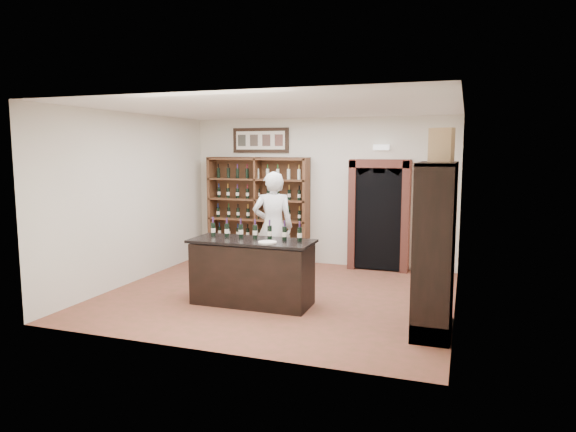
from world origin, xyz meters
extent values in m
plane|color=brown|center=(0.00, 0.00, 0.00)|extent=(5.50, 5.50, 0.00)
plane|color=white|center=(0.00, 0.00, 3.00)|extent=(5.50, 5.50, 0.00)
cube|color=beige|center=(0.00, 2.50, 1.50)|extent=(5.50, 0.04, 3.00)
cube|color=beige|center=(-2.75, 0.00, 1.50)|extent=(0.04, 5.00, 3.00)
cube|color=beige|center=(2.75, 0.00, 1.50)|extent=(0.04, 5.00, 3.00)
cube|color=brown|center=(-1.30, 2.47, 1.10)|extent=(2.20, 0.02, 2.20)
cube|color=brown|center=(-2.37, 2.29, 1.10)|extent=(0.06, 0.38, 2.20)
cube|color=brown|center=(-0.23, 2.29, 1.10)|extent=(0.06, 0.38, 2.20)
cube|color=brown|center=(-1.30, 2.29, 1.10)|extent=(0.04, 0.38, 2.20)
cube|color=brown|center=(-1.30, 2.29, 0.04)|extent=(2.18, 0.38, 0.04)
cube|color=brown|center=(-1.30, 2.29, 0.46)|extent=(2.18, 0.38, 0.04)
cube|color=brown|center=(-1.30, 2.29, 0.89)|extent=(2.18, 0.38, 0.03)
cube|color=brown|center=(-1.30, 2.29, 1.31)|extent=(2.18, 0.38, 0.04)
cube|color=brown|center=(-1.30, 2.29, 1.74)|extent=(2.18, 0.38, 0.04)
cube|color=brown|center=(-1.30, 2.29, 2.16)|extent=(2.18, 0.38, 0.04)
cube|color=black|center=(-1.30, 2.47, 2.55)|extent=(1.25, 0.04, 0.52)
cube|color=black|center=(1.25, 2.34, 1.06)|extent=(0.97, 0.29, 2.05)
cube|color=#9B4A3C|center=(0.74, 2.32, 1.07)|extent=(0.14, 0.35, 2.15)
cube|color=#9B4A3C|center=(1.76, 2.32, 1.07)|extent=(0.14, 0.35, 2.15)
cube|color=#9B4A3C|center=(1.25, 2.32, 2.09)|extent=(1.15, 0.35, 0.16)
cube|color=white|center=(1.25, 2.42, 2.40)|extent=(0.30, 0.10, 0.10)
cube|color=black|center=(-0.20, -0.60, 0.47)|extent=(1.80, 0.70, 0.94)
cube|color=black|center=(-0.20, -0.60, 0.98)|extent=(1.88, 0.78, 0.04)
cylinder|color=black|center=(-0.92, -0.47, 1.10)|extent=(0.07, 0.07, 0.21)
cylinder|color=silver|center=(-0.92, -0.47, 1.09)|extent=(0.07, 0.07, 0.07)
cylinder|color=#422460|center=(-0.92, -0.47, 1.25)|extent=(0.03, 0.03, 0.09)
cylinder|color=black|center=(-0.68, -0.47, 1.10)|extent=(0.07, 0.07, 0.21)
cylinder|color=silver|center=(-0.68, -0.47, 1.09)|extent=(0.07, 0.07, 0.07)
cylinder|color=#422460|center=(-0.68, -0.47, 1.25)|extent=(0.03, 0.03, 0.09)
cylinder|color=black|center=(-0.44, -0.47, 1.10)|extent=(0.07, 0.07, 0.21)
cylinder|color=silver|center=(-0.44, -0.47, 1.09)|extent=(0.07, 0.07, 0.07)
cylinder|color=#422460|center=(-0.44, -0.47, 1.25)|extent=(0.03, 0.03, 0.09)
cylinder|color=black|center=(-0.20, -0.47, 1.10)|extent=(0.07, 0.07, 0.21)
cylinder|color=silver|center=(-0.20, -0.47, 1.09)|extent=(0.07, 0.07, 0.07)
cylinder|color=#422460|center=(-0.20, -0.47, 1.25)|extent=(0.03, 0.03, 0.09)
cylinder|color=black|center=(0.04, -0.47, 1.10)|extent=(0.07, 0.07, 0.21)
cylinder|color=silver|center=(0.04, -0.47, 1.09)|extent=(0.07, 0.07, 0.07)
cylinder|color=#422460|center=(0.04, -0.47, 1.25)|extent=(0.03, 0.03, 0.09)
cylinder|color=black|center=(0.28, -0.47, 1.10)|extent=(0.07, 0.07, 0.21)
cylinder|color=silver|center=(0.28, -0.47, 1.09)|extent=(0.07, 0.07, 0.07)
cylinder|color=#422460|center=(0.28, -0.47, 1.25)|extent=(0.03, 0.03, 0.09)
cylinder|color=black|center=(0.52, -0.47, 1.10)|extent=(0.07, 0.07, 0.21)
cylinder|color=silver|center=(0.52, -0.47, 1.09)|extent=(0.07, 0.07, 0.07)
cylinder|color=#422460|center=(0.52, -0.47, 1.25)|extent=(0.03, 0.03, 0.09)
cube|color=black|center=(2.72, -0.90, 1.10)|extent=(0.02, 1.20, 2.20)
cube|color=black|center=(2.49, -1.48, 1.10)|extent=(0.48, 0.04, 2.20)
cube|color=black|center=(2.49, -0.32, 1.10)|extent=(0.48, 0.04, 2.20)
cube|color=black|center=(2.49, -0.90, 2.18)|extent=(0.48, 1.20, 0.04)
cube|color=black|center=(2.49, -0.90, 0.12)|extent=(0.48, 1.20, 0.24)
cube|color=black|center=(2.49, -0.90, 0.35)|extent=(0.48, 1.16, 0.03)
cube|color=black|center=(2.49, -0.90, 0.90)|extent=(0.48, 1.16, 0.03)
cube|color=black|center=(2.49, -0.90, 1.45)|extent=(0.48, 1.16, 0.03)
imported|color=silver|center=(-0.38, 0.77, 0.99)|extent=(0.84, 0.70, 1.97)
cylinder|color=silver|center=(0.12, -0.78, 1.01)|extent=(0.27, 0.27, 0.02)
cube|color=tan|center=(2.51, -0.78, 2.42)|extent=(0.33, 0.23, 0.43)
camera|label=1|loc=(2.84, -7.65, 2.36)|focal=32.00mm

